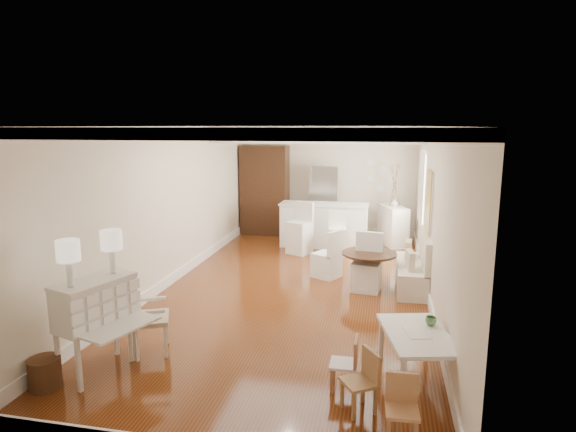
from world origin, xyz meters
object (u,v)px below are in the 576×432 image
(bar_stool_right, at_px, (337,234))
(pantry_cabinet, at_px, (265,190))
(slip_chair_near, at_px, (367,262))
(kids_chair_a, at_px, (359,381))
(kids_chair_c, at_px, (402,410))
(sideboard, at_px, (393,225))
(secretary_bureau, at_px, (97,326))
(slip_chair_far, at_px, (327,253))
(kids_table, at_px, (416,356))
(wicker_basket, at_px, (45,373))
(breakfast_counter, at_px, (324,225))
(dining_table, at_px, (369,270))
(kids_chair_b, at_px, (344,363))
(bar_stool_left, at_px, (300,228))
(gustavian_armchair, at_px, (148,317))
(fridge, at_px, (337,202))

(bar_stool_right, bearing_deg, pantry_cabinet, 130.99)
(slip_chair_near, bearing_deg, kids_chair_a, -80.66)
(pantry_cabinet, bearing_deg, kids_chair_a, -69.16)
(kids_chair_c, bearing_deg, sideboard, 87.56)
(secretary_bureau, xyz_separation_m, kids_chair_c, (3.39, -0.57, -0.25))
(slip_chair_far, bearing_deg, sideboard, -174.90)
(kids_table, relative_size, slip_chair_far, 1.23)
(bar_stool_right, distance_m, sideboard, 1.72)
(wicker_basket, relative_size, kids_chair_a, 0.54)
(wicker_basket, distance_m, kids_table, 4.07)
(kids_chair_c, bearing_deg, breakfast_counter, 100.46)
(dining_table, relative_size, slip_chair_near, 0.95)
(kids_chair_c, xyz_separation_m, slip_chair_far, (-1.27, 4.65, 0.15))
(wicker_basket, distance_m, bar_stool_right, 6.63)
(kids_table, height_order, kids_chair_c, kids_chair_c)
(breakfast_counter, bearing_deg, kids_chair_c, -76.90)
(wicker_basket, bearing_deg, bar_stool_right, 67.43)
(kids_chair_b, bearing_deg, pantry_cabinet, -159.60)
(secretary_bureau, relative_size, kids_chair_b, 1.85)
(dining_table, xyz_separation_m, bar_stool_left, (-1.61, 2.08, 0.25))
(kids_table, bearing_deg, wicker_basket, -165.95)
(gustavian_armchair, relative_size, slip_chair_near, 0.93)
(secretary_bureau, distance_m, slip_chair_near, 4.53)
(gustavian_armchair, height_order, wicker_basket, gustavian_armchair)
(bar_stool_left, bearing_deg, kids_chair_a, -50.16)
(secretary_bureau, bearing_deg, bar_stool_left, 95.29)
(slip_chair_near, distance_m, bar_stool_right, 2.32)
(kids_table, distance_m, bar_stool_right, 5.32)
(slip_chair_near, bearing_deg, bar_stool_left, 133.70)
(dining_table, height_order, sideboard, sideboard)
(dining_table, bearing_deg, pantry_cabinet, 126.40)
(slip_chair_far, bearing_deg, wicker_basket, -0.26)
(bar_stool_left, bearing_deg, slip_chair_far, -39.14)
(secretary_bureau, xyz_separation_m, kids_chair_b, (2.80, 0.19, -0.26))
(kids_chair_c, bearing_deg, wicker_basket, 175.26)
(fridge, bearing_deg, gustavian_armchair, -103.51)
(bar_stool_left, xyz_separation_m, pantry_cabinet, (-1.25, 1.80, 0.58))
(slip_chair_far, xyz_separation_m, bar_stool_right, (0.04, 1.60, 0.03))
(dining_table, xyz_separation_m, fridge, (-0.96, 3.84, 0.58))
(wicker_basket, relative_size, kids_table, 0.30)
(kids_chair_a, height_order, fridge, fridge)
(breakfast_counter, bearing_deg, kids_table, -72.84)
(wicker_basket, bearing_deg, sideboard, 63.00)
(dining_table, relative_size, breakfast_counter, 0.46)
(slip_chair_far, xyz_separation_m, pantry_cabinet, (-2.05, 3.38, 0.69))
(wicker_basket, relative_size, slip_chair_near, 0.34)
(secretary_bureau, height_order, dining_table, secretary_bureau)
(gustavian_armchair, xyz_separation_m, kids_chair_c, (3.07, -1.15, -0.15))
(wicker_basket, height_order, breakfast_counter, breakfast_counter)
(pantry_cabinet, height_order, sideboard, pantry_cabinet)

